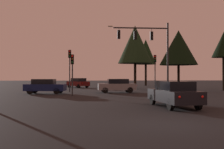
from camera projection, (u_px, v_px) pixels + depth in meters
ground_plane at (115, 91)px, 34.52m from camera, size 168.00×168.00×0.00m
traffic_signal_mast_arm at (149, 44)px, 28.87m from camera, size 6.51×0.40×7.50m
traffic_light_corner_left at (72, 66)px, 25.26m from camera, size 0.31×0.36×3.82m
traffic_light_corner_right at (155, 65)px, 33.42m from camera, size 0.37×0.39×4.43m
traffic_light_median at (70, 62)px, 30.87m from camera, size 0.32×0.36×4.80m
car_nearside_lane at (174, 93)px, 15.97m from camera, size 2.17×4.79×1.52m
car_crossing_left at (117, 85)px, 29.91m from camera, size 4.21×1.91×1.52m
car_crossing_right at (45, 86)px, 28.06m from camera, size 4.30×2.15×1.52m
car_far_lane at (78, 83)px, 43.17m from camera, size 3.84×4.25×1.52m
tree_behind_sign at (224, 45)px, 34.81m from camera, size 3.15×3.15×7.65m
tree_left_far at (146, 52)px, 53.16m from camera, size 4.06×4.06×9.03m
tree_center_horizon at (178, 48)px, 34.59m from camera, size 4.79×4.79×7.66m
tree_right_cluster at (135, 45)px, 39.55m from camera, size 5.00×5.00×9.18m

